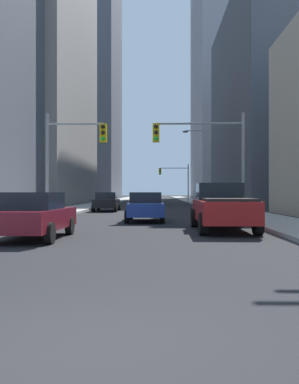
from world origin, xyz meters
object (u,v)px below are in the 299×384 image
Objects in this scene: pickup_truck_red at (222,207)px; sedan_navy at (153,198)px; traffic_signal_near_left at (73,148)px; sedan_maroon at (34,215)px; traffic_signal_near_right at (203,146)px; traffic_signal_far_right at (175,176)px; sedan_blue at (145,207)px; sedan_white at (151,199)px; sedan_black at (107,202)px.

pickup_truck_red reaches higher than sedan_navy.
traffic_signal_near_left is at bearing -97.36° from sedan_navy.
sedan_maroon is 12.21m from traffic_signal_near_right.
sedan_navy is 10.87m from traffic_signal_far_right.
traffic_signal_near_right is (6.56, 9.75, 3.34)m from sedan_maroon.
sedan_maroon is 1.00× the size of sedan_blue.
traffic_signal_far_right is at bearing 82.58° from sedan_maroon.
sedan_white is 8.84m from sedan_navy.
sedan_maroon is at bearing -113.01° from sedan_blue.
pickup_truck_red is 7.37m from traffic_signal_near_right.
sedan_navy is (-0.01, 34.07, 0.00)m from sedan_blue.
traffic_signal_near_right is at bearing 56.07° from sedan_maroon.
pickup_truck_red is at bearing 25.16° from sedan_maroon.
sedan_white is 23.91m from traffic_signal_near_right.
sedan_maroon is 0.71× the size of traffic_signal_far_right.
sedan_blue is at bearing -23.27° from traffic_signal_near_left.
pickup_truck_red is 1.28× the size of sedan_black.
sedan_blue is 0.71× the size of traffic_signal_near_left.
sedan_black is 33.49m from traffic_signal_far_right.
traffic_signal_near_left reaches higher than sedan_white.
pickup_truck_red reaches higher than sedan_white.
sedan_blue is at bearing -89.99° from sedan_navy.
traffic_signal_far_right is at bearing 89.81° from pickup_truck_red.
traffic_signal_far_right is at bearing 89.74° from traffic_signal_near_right.
sedan_blue is 44.11m from traffic_signal_far_right.
sedan_maroon is 33.34m from sedan_white.
sedan_black is at bearing 112.53° from pickup_truck_red.
sedan_maroon is 0.71× the size of traffic_signal_near_right.
sedan_navy is at bearing 94.72° from pickup_truck_red.
sedan_white and sedan_navy have the same top height.
sedan_white is 24.00m from traffic_signal_near_left.
sedan_white is at bearing 98.13° from traffic_signal_near_right.
sedan_black is 23.10m from sedan_navy.
sedan_blue is at bearing -94.39° from traffic_signal_far_right.
sedan_black is at bearing -103.28° from sedan_white.
sedan_navy is 0.70× the size of traffic_signal_near_right.
sedan_white is 19.24m from traffic_signal_far_right.
pickup_truck_red is at bearing -90.19° from traffic_signal_far_right.
sedan_white is at bearing -91.02° from sedan_navy.
sedan_maroon and sedan_white have the same top height.
traffic_signal_near_right is (6.65, -9.44, 3.34)m from sedan_black.
sedan_white is at bearing 96.39° from pickup_truck_red.
sedan_black is at bearing 85.71° from traffic_signal_near_left.
pickup_truck_red is 0.91× the size of traffic_signal_near_right.
traffic_signal_near_right reaches higher than pickup_truck_red.
sedan_navy is at bearing -109.05° from traffic_signal_far_right.
sedan_black is at bearing 90.28° from sedan_maroon.
sedan_white is (-0.16, 25.23, 0.00)m from sedan_blue.
traffic_signal_far_right reaches higher than sedan_maroon.
sedan_navy is (0.16, 8.84, 0.00)m from sedan_white.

